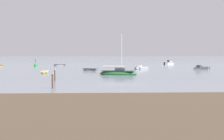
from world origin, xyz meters
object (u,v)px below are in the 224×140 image
Objects in this scene: rowboat_moored_6 at (60,65)px; mooring_post_left at (52,81)px; rowboat_moored_0 at (203,68)px; mooring_post_near at (55,75)px; channel_buoy at (36,65)px; sailboat_moored_0 at (118,73)px; rowboat_moored_8 at (91,70)px; rowboat_moored_2 at (45,72)px; motorboat_moored_0 at (200,69)px; motorboat_moored_1 at (140,68)px; motorboat_moored_2 at (168,63)px.

rowboat_moored_6 is 72.34m from mooring_post_left.
rowboat_moored_0 is 51.84m from mooring_post_near.
mooring_post_near is at bearing -78.80° from channel_buoy.
sailboat_moored_0 reaches higher than rowboat_moored_8.
rowboat_moored_2 is 41.06m from rowboat_moored_6.
rowboat_moored_8 is (9.44, -31.52, 0.02)m from rowboat_moored_6.
motorboat_moored_0 is 2.16× the size of mooring_post_left.
channel_buoy reaches higher than rowboat_moored_8.
motorboat_moored_0 is 1.03× the size of rowboat_moored_6.
sailboat_moored_0 is at bearing 70.23° from mooring_post_left.
mooring_post_near is (-4.76, -29.91, 0.60)m from rowboat_moored_8.
rowboat_moored_8 is at bearing -25.97° from motorboat_moored_1.
rowboat_moored_0 is 0.46× the size of sailboat_moored_0.
rowboat_moored_2 is at bearing 60.30° from motorboat_moored_0.
mooring_post_left is (-3.94, -40.61, 0.62)m from rowboat_moored_8.
sailboat_moored_0 is at bearing -31.06° from rowboat_moored_8.
motorboat_moored_1 is 2.48× the size of mooring_post_left.
mooring_post_left reaches higher than rowboat_moored_2.
motorboat_moored_0 is 28.23m from sailboat_moored_0.
mooring_post_left reaches higher than rowboat_moored_6.
motorboat_moored_0 is 25.48m from rowboat_moored_8.
rowboat_moored_2 is 1.58× the size of channel_buoy.
rowboat_moored_8 is (8.67, 9.54, 0.02)m from rowboat_moored_2.
rowboat_moored_6 is (-0.76, 41.05, 0.01)m from rowboat_moored_2.
rowboat_moored_0 is 0.96× the size of rowboat_moored_2.
mooring_post_near is (-16.41, -36.08, 0.56)m from motorboat_moored_1.
rowboat_moored_6 is 2.16× the size of mooring_post_near.
rowboat_moored_8 is at bearing 124.98° from sailboat_moored_0.
sailboat_moored_0 reaches higher than rowboat_moored_6.
rowboat_moored_6 is 2.10× the size of mooring_post_left.
rowboat_moored_0 is at bearing -52.32° from rowboat_moored_6.
channel_buoy reaches higher than rowboat_moored_6.
motorboat_moored_2 is (34.71, 52.19, 0.16)m from rowboat_moored_2.
motorboat_moored_2 is (21.13, 58.65, -0.01)m from sailboat_moored_0.
rowboat_moored_2 is at bearing 172.48° from sailboat_moored_0.
mooring_post_near reaches higher than motorboat_moored_2.
rowboat_moored_6 is at bearing -161.36° from rowboat_moored_0.
rowboat_moored_6 is 32.90m from rowboat_moored_8.
motorboat_moored_2 is 78.83m from mooring_post_near.
sailboat_moored_0 is at bearing -82.98° from rowboat_moored_0.
mooring_post_left is (-15.59, -46.79, 0.59)m from motorboat_moored_1.
mooring_post_left reaches higher than rowboat_moored_0.
rowboat_moored_0 is 1.85× the size of mooring_post_left.
mooring_post_left reaches higher than motorboat_moored_1.
sailboat_moored_0 reaches higher than motorboat_moored_1.
rowboat_moored_8 is 40.81m from mooring_post_left.
motorboat_moored_1 is at bearing -51.71° from rowboat_moored_2.
motorboat_moored_0 is 46.10m from channel_buoy.
motorboat_moored_1 reaches higher than rowboat_moored_2.
motorboat_moored_2 is at bearing 22.98° from channel_buoy.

